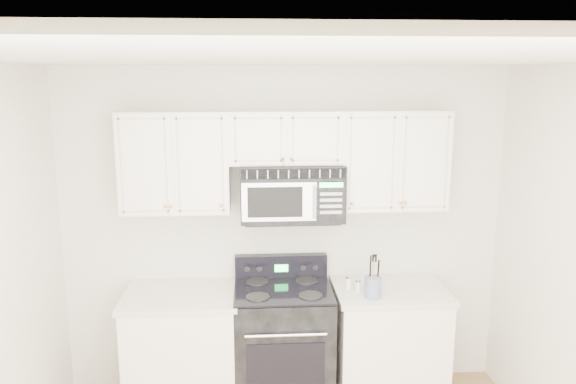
{
  "coord_description": "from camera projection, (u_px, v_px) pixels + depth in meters",
  "views": [
    {
      "loc": [
        -0.26,
        -2.58,
        2.52
      ],
      "look_at": [
        0.0,
        1.3,
        1.71
      ],
      "focal_mm": 35.0,
      "sensor_mm": 36.0,
      "label": 1
    }
  ],
  "objects": [
    {
      "name": "room",
      "position": [
        306.0,
        326.0,
        2.79
      ],
      "size": [
        3.51,
        3.51,
        2.61
      ],
      "color": "#89654B",
      "rests_on": "ground"
    },
    {
      "name": "base_cabinet_left",
      "position": [
        183.0,
        353.0,
        4.32
      ],
      "size": [
        0.86,
        0.65,
        0.92
      ],
      "color": "white",
      "rests_on": "ground"
    },
    {
      "name": "base_cabinet_right",
      "position": [
        388.0,
        347.0,
        4.42
      ],
      "size": [
        0.86,
        0.65,
        0.92
      ],
      "color": "white",
      "rests_on": "ground"
    },
    {
      "name": "range",
      "position": [
        283.0,
        343.0,
        4.36
      ],
      "size": [
        0.74,
        0.67,
        1.11
      ],
      "color": "black",
      "rests_on": "ground"
    },
    {
      "name": "upper_cabinets",
      "position": [
        285.0,
        156.0,
        4.21
      ],
      "size": [
        2.44,
        0.37,
        0.75
      ],
      "color": "white",
      "rests_on": "ground"
    },
    {
      "name": "microwave",
      "position": [
        292.0,
        192.0,
        4.23
      ],
      "size": [
        0.77,
        0.44,
        0.43
      ],
      "color": "black",
      "rests_on": "ground"
    },
    {
      "name": "utensil_crock",
      "position": [
        373.0,
        287.0,
        4.12
      ],
      "size": [
        0.12,
        0.12,
        0.33
      ],
      "color": "slate",
      "rests_on": "base_cabinet_right"
    },
    {
      "name": "shaker_salt",
      "position": [
        348.0,
        282.0,
        4.29
      ],
      "size": [
        0.04,
        0.04,
        0.1
      ],
      "color": "silver",
      "rests_on": "base_cabinet_right"
    },
    {
      "name": "shaker_pepper",
      "position": [
        358.0,
        286.0,
        4.23
      ],
      "size": [
        0.04,
        0.04,
        0.1
      ],
      "color": "silver",
      "rests_on": "base_cabinet_right"
    }
  ]
}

